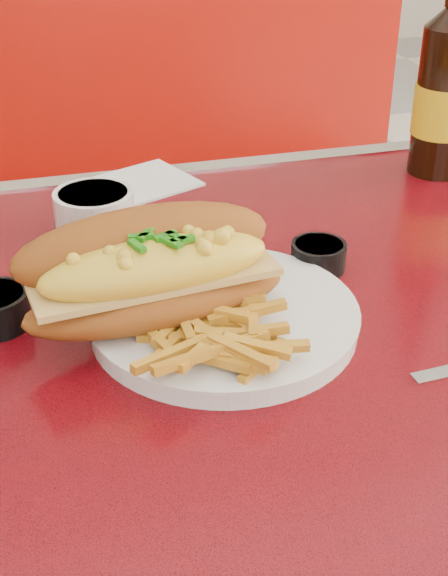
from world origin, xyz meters
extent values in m
cube|color=#B70B17|center=(0.00, 0.00, 0.75)|extent=(1.20, 0.80, 0.04)
cube|color=silver|center=(0.00, 0.40, 0.75)|extent=(1.22, 0.03, 0.04)
cube|color=#A0120A|center=(0.00, 0.78, 0.23)|extent=(1.20, 0.50, 0.45)
cube|color=#A0120A|center=(0.00, 1.00, 0.68)|extent=(1.20, 0.08, 0.45)
cylinder|color=silver|center=(-0.02, 0.03, 0.78)|extent=(0.31, 0.31, 0.02)
cylinder|color=silver|center=(-0.02, 0.03, 0.79)|extent=(0.32, 0.32, 0.00)
ellipsoid|color=#904B17|center=(-0.08, 0.03, 0.81)|extent=(0.24, 0.10, 0.05)
cube|color=tan|center=(-0.08, 0.03, 0.83)|extent=(0.22, 0.08, 0.01)
ellipsoid|color=yellow|center=(-0.08, 0.03, 0.84)|extent=(0.21, 0.09, 0.05)
ellipsoid|color=#904B17|center=(-0.09, 0.06, 0.84)|extent=(0.24, 0.11, 0.09)
cube|color=silver|center=(0.00, -0.03, 0.79)|extent=(0.04, 0.10, 0.00)
cube|color=silver|center=(-0.02, 0.03, 0.79)|extent=(0.02, 0.03, 0.00)
cylinder|color=silver|center=(-0.11, 0.25, 0.79)|extent=(0.11, 0.11, 0.05)
cylinder|color=black|center=(-0.11, 0.25, 0.82)|extent=(0.09, 0.09, 0.01)
cylinder|color=black|center=(0.10, 0.11, 0.78)|extent=(0.06, 0.06, 0.03)
cylinder|color=#CC6F4A|center=(0.10, 0.11, 0.79)|extent=(0.05, 0.05, 0.01)
cylinder|color=black|center=(0.33, 0.31, 0.86)|extent=(0.08, 0.08, 0.18)
cylinder|color=gold|center=(0.33, 0.31, 0.85)|extent=(0.08, 0.08, 0.06)
cube|color=silver|center=(-0.03, 0.37, 0.77)|extent=(0.14, 0.14, 0.00)
camera|label=1|loc=(-0.18, -0.55, 1.16)|focal=50.00mm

